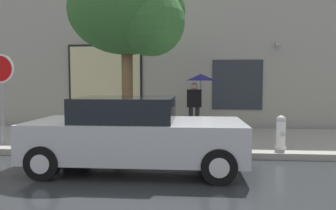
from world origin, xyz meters
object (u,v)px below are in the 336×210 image
Objects in this scene: fire_hydrant at (281,132)px; stop_sign at (0,81)px; parked_car at (135,134)px; street_tree at (131,13)px; pedestrian_with_umbrella at (199,86)px.

stop_sign is (-7.11, -0.07, 1.26)m from fire_hydrant.
street_tree is (-0.37, 1.64, 2.78)m from parked_car.
stop_sign reaches higher than parked_car.
parked_car is 3.25m from street_tree.
parked_car is 0.94× the size of street_tree.
street_tree is (-1.74, -2.42, 1.84)m from pedestrian_with_umbrella.
stop_sign reaches higher than pedestrian_with_umbrella.
fire_hydrant is 0.35× the size of stop_sign.
street_tree is at bearing 2.82° from stop_sign.
fire_hydrant is (3.34, 1.54, -0.17)m from parked_car.
stop_sign is at bearing 158.66° from parked_car.
fire_hydrant is at bearing 24.78° from parked_car.
street_tree is at bearing 102.61° from parked_car.
parked_car is 4.19m from stop_sign.
pedestrian_with_umbrella is (-1.96, 2.52, 1.11)m from fire_hydrant.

